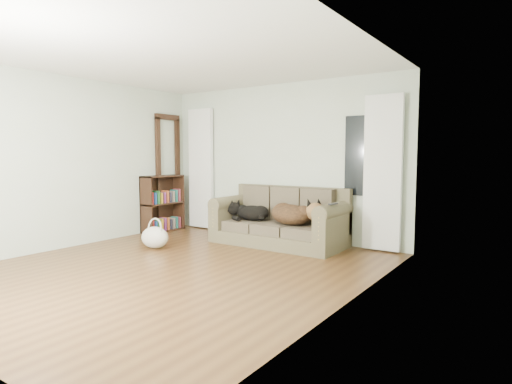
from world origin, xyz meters
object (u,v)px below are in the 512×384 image
Objects in this scene: dog_shepherd at (294,216)px; tote_bag at (155,238)px; bookshelf at (163,204)px; sofa at (278,216)px; dog_black_lab at (251,212)px.

dog_shepherd is 1.71× the size of tote_bag.
tote_bag is 1.52m from bookshelf.
sofa is 0.51m from dog_black_lab.
dog_shepherd reaches higher than dog_black_lab.
dog_black_lab is 0.76× the size of dog_shepherd.
dog_black_lab is at bearing 24.98° from dog_shepherd.
tote_bag is at bearing -137.24° from sofa.
dog_black_lab is 1.89m from bookshelf.
sofa is at bearing 7.82° from dog_black_lab.
sofa is 2.40m from bookshelf.
bookshelf is (-2.69, -0.15, 0.01)m from dog_shepherd.
sofa is 1.92m from tote_bag.
tote_bag is 0.44× the size of bookshelf.
tote_bag is (-0.89, -1.26, -0.32)m from dog_black_lab.
bookshelf is at bearing 131.88° from tote_bag.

